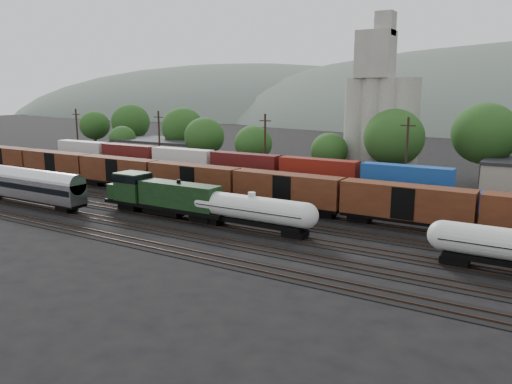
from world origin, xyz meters
The scene contains 12 objects.
ground centered at (0.00, 0.00, 0.00)m, with size 600.00×600.00×0.00m, color black.
tracks centered at (0.00, 0.00, 0.05)m, with size 180.00×33.20×0.20m.
green_locomotive centered at (-11.68, -5.00, 2.80)m, with size 18.65×3.29×4.94m.
tank_car_a centered at (2.15, -5.00, 2.54)m, with size 16.25×2.91×4.26m.
passenger_coach centered at (-31.71, -10.00, 3.06)m, with size 21.87×2.70×4.97m.
orange_locomotive centered at (-4.33, 10.00, 2.33)m, with size 16.19×2.70×4.05m.
boxcar_string centered at (-6.40, 5.00, 3.12)m, with size 153.60×2.90×4.20m.
container_wall centered at (-2.24, 15.00, 2.76)m, with size 161.58×2.60×5.80m.
grain_silo centered at (3.28, 36.00, 11.26)m, with size 13.40×5.00×29.00m.
industrial_sheds centered at (6.63, 35.25, 2.56)m, with size 119.38×17.26×5.10m.
tree_band centered at (0.73, 36.25, 7.47)m, with size 166.23×23.22×14.37m.
utility_poles centered at (0.00, 22.00, 6.21)m, with size 122.20×0.36×12.00m.
Camera 1 is at (31.08, -51.34, 15.53)m, focal length 35.00 mm.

